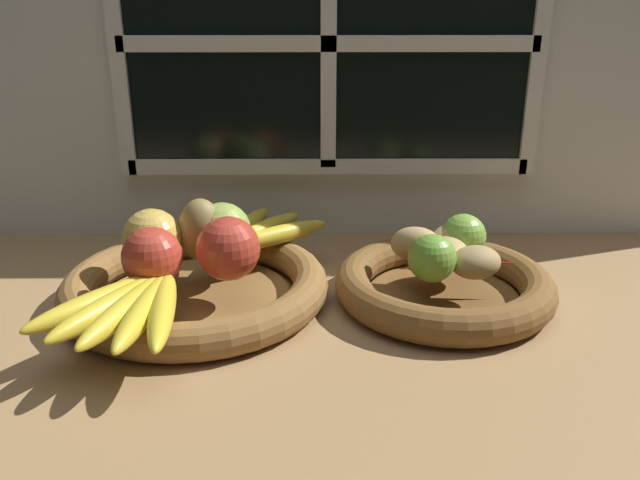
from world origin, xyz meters
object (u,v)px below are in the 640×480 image
object	(u,v)px
potato_small	(476,263)
banana_bunch_back	(260,232)
apple_red_right	(228,248)
pear_brown	(201,230)
fruit_bowl_left	(196,287)
potato_back	(455,240)
lime_near	(432,258)
chili_pepper	(465,263)
potato_oblong	(416,244)
fruit_bowl_right	(444,286)
lime_far	(463,236)
potato_large	(446,254)
apple_golden_left	(152,238)
banana_bunch_front	(131,305)
apple_green_back	(223,231)
apple_red_front	(152,257)

from	to	relation	value
potato_small	banana_bunch_back	bearing A→B (deg)	154.02
apple_red_right	pear_brown	size ratio (longest dim) A/B	0.93
fruit_bowl_left	potato_back	distance (cm)	35.01
potato_small	lime_near	bearing A→B (deg)	-173.33
apple_red_right	chili_pepper	size ratio (longest dim) A/B	0.56
chili_pepper	potato_small	bearing A→B (deg)	-74.74
potato_oblong	lime_near	bearing A→B (deg)	-81.35
fruit_bowl_right	lime_far	xyz separation A→B (cm)	(2.95, 3.79, 5.49)
fruit_bowl_right	lime_near	size ratio (longest dim) A/B	4.78
potato_large	lime_near	world-z (taller)	lime_near
banana_bunch_back	potato_small	bearing A→B (deg)	-25.98
potato_oblong	lime_far	xyz separation A→B (cm)	(6.46, 1.05, 0.69)
apple_golden_left	potato_back	size ratio (longest dim) A/B	0.98
banana_bunch_front	chili_pepper	xyz separation A→B (cm)	(39.48, 12.73, -0.46)
apple_green_back	lime_far	size ratio (longest dim) A/B	1.25
lime_near	apple_green_back	bearing A→B (deg)	163.63
apple_green_back	banana_bunch_back	bearing A→B (deg)	55.78
apple_golden_left	chili_pepper	xyz separation A→B (cm)	(40.34, -1.80, -2.90)
apple_red_front	lime_near	bearing A→B (deg)	1.52
pear_brown	potato_back	world-z (taller)	pear_brown
potato_back	lime_far	xyz separation A→B (cm)	(0.99, -0.51, 0.69)
potato_small	potato_large	world-z (taller)	same
apple_green_back	pear_brown	size ratio (longest dim) A/B	0.89
pear_brown	apple_red_front	bearing A→B (deg)	-120.72
banana_bunch_front	apple_golden_left	bearing A→B (deg)	93.41
lime_near	chili_pepper	world-z (taller)	lime_near
apple_golden_left	banana_bunch_back	distance (cm)	16.14
banana_bunch_back	potato_large	size ratio (longest dim) A/B	2.80
fruit_bowl_left	apple_red_front	xyz separation A→B (cm)	(-4.05, -4.69, 6.12)
pear_brown	apple_golden_left	bearing A→B (deg)	-164.56
apple_red_right	pear_brown	distance (cm)	7.09
banana_bunch_back	fruit_bowl_right	bearing A→B (deg)	-22.91
fruit_bowl_right	potato_small	bearing A→B (deg)	-45.00
fruit_bowl_left	potato_back	xyz separation A→B (cm)	(34.41, 4.30, 4.81)
lime_far	apple_red_right	bearing A→B (deg)	-168.33
fruit_bowl_right	apple_golden_left	bearing A→B (deg)	177.83
apple_red_front	lime_near	world-z (taller)	apple_red_front
lime_near	lime_far	distance (cm)	9.34
fruit_bowl_right	apple_green_back	bearing A→B (deg)	172.11
apple_red_right	banana_bunch_front	world-z (taller)	apple_red_right
apple_green_back	apple_golden_left	distance (cm)	9.14
apple_red_right	apple_red_front	distance (cm)	9.21
fruit_bowl_right	apple_green_back	xyz separation A→B (cm)	(-29.19, 4.05, 6.27)
potato_small	potato_back	world-z (taller)	potato_back
pear_brown	banana_bunch_back	bearing A→B (deg)	46.21
apple_red_right	lime_near	xyz separation A→B (cm)	(25.04, -1.27, -0.99)
fruit_bowl_right	apple_golden_left	xyz separation A→B (cm)	(-37.95, 1.44, 6.27)
lime_near	potato_oblong	bearing A→B (deg)	98.65
apple_red_front	potato_large	xyz separation A→B (cm)	(36.51, 4.69, -1.59)
fruit_bowl_right	apple_golden_left	world-z (taller)	apple_golden_left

